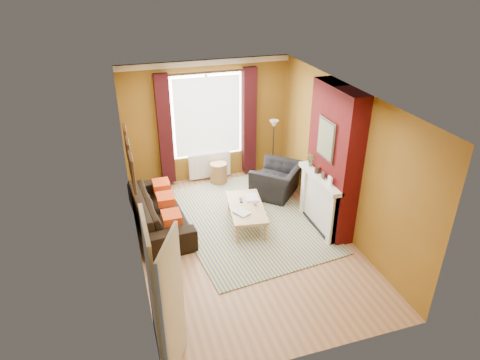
# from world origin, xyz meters

# --- Properties ---
(ground) EXTENTS (5.50, 5.50, 0.00)m
(ground) POSITION_xyz_m (0.00, 0.00, 0.00)
(ground) COLOR #916442
(ground) RESTS_ON ground
(room_walls) EXTENTS (3.82, 5.54, 2.83)m
(room_walls) POSITION_xyz_m (0.63, 0.29, 1.38)
(room_walls) COLOR brown
(room_walls) RESTS_ON ground
(striped_rug) EXTENTS (2.96, 3.84, 0.02)m
(striped_rug) POSITION_xyz_m (0.27, 0.64, 0.01)
(striped_rug) COLOR #2F4E83
(striped_rug) RESTS_ON ground
(sofa) EXTENTS (1.05, 2.33, 0.66)m
(sofa) POSITION_xyz_m (-1.42, 0.99, 0.33)
(sofa) COLOR black
(sofa) RESTS_ON ground
(armchair) EXTENTS (1.41, 1.42, 0.69)m
(armchair) POSITION_xyz_m (1.23, 1.46, 0.35)
(armchair) COLOR black
(armchair) RESTS_ON ground
(coffee_table) EXTENTS (0.84, 1.39, 0.43)m
(coffee_table) POSITION_xyz_m (0.20, 0.48, 0.39)
(coffee_table) COLOR tan
(coffee_table) RESTS_ON ground
(wicker_stool) EXTENTS (0.47, 0.47, 0.49)m
(wicker_stool) POSITION_xyz_m (0.15, 2.40, 0.25)
(wicker_stool) COLOR olive
(wicker_stool) RESTS_ON ground
(floor_lamp) EXTENTS (0.24, 0.24, 1.46)m
(floor_lamp) POSITION_xyz_m (1.44, 2.24, 1.15)
(floor_lamp) COLOR black
(floor_lamp) RESTS_ON ground
(book_a) EXTENTS (0.34, 0.38, 0.03)m
(book_a) POSITION_xyz_m (-0.06, 0.20, 0.45)
(book_a) COLOR #999999
(book_a) RESTS_ON coffee_table
(book_b) EXTENTS (0.30, 0.37, 0.03)m
(book_b) POSITION_xyz_m (0.28, 0.76, 0.45)
(book_b) COLOR #999999
(book_b) RESTS_ON coffee_table
(mug) EXTENTS (0.13, 0.13, 0.09)m
(mug) POSITION_xyz_m (0.37, 0.46, 0.48)
(mug) COLOR #999999
(mug) RESTS_ON coffee_table
(tv_remote) EXTENTS (0.09, 0.18, 0.02)m
(tv_remote) POSITION_xyz_m (0.16, 0.70, 0.45)
(tv_remote) COLOR #262629
(tv_remote) RESTS_ON coffee_table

